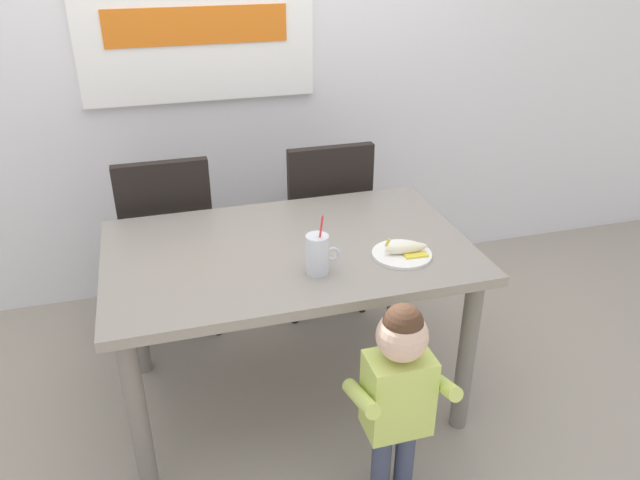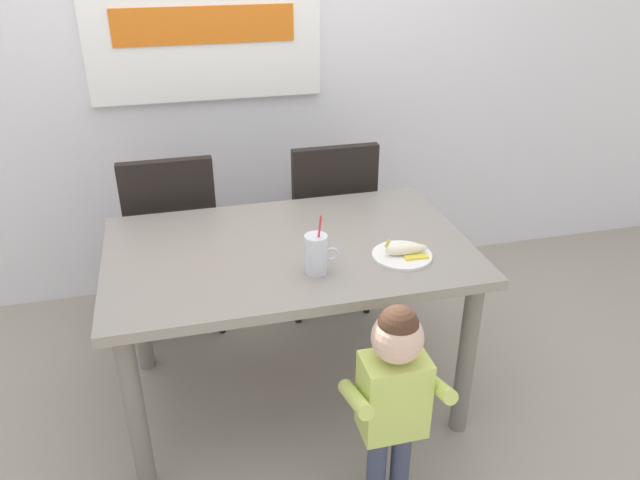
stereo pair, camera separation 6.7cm
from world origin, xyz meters
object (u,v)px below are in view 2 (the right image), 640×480
dining_table (289,269)px  snack_plate (402,255)px  milk_cup (316,256)px  peeled_banana (407,250)px  dining_chair_right (329,218)px  dining_chair_left (173,234)px  toddler_standing (394,387)px

dining_table → snack_plate: 0.46m
milk_cup → peeled_banana: milk_cup is taller
dining_chair_right → peeled_banana: size_ratio=5.55×
dining_chair_right → peeled_banana: bearing=95.4°
snack_plate → peeled_banana: (0.02, -0.01, 0.03)m
dining_chair_left → peeled_banana: dining_chair_left is taller
dining_chair_left → peeled_banana: (0.86, -0.86, 0.24)m
dining_table → dining_chair_left: 0.80m
dining_chair_left → snack_plate: (0.85, -0.85, 0.22)m
milk_cup → snack_plate: milk_cup is taller
dining_table → milk_cup: milk_cup is taller
dining_chair_right → peeled_banana: (0.08, -0.85, 0.24)m
dining_table → toddler_standing: bearing=-70.8°
dining_chair_left → dining_chair_right: 0.78m
dining_chair_left → dining_chair_right: same height
dining_chair_left → toddler_standing: dining_chair_left is taller
dining_table → dining_chair_right: dining_chair_right is taller
milk_cup → snack_plate: 0.35m
dining_chair_left → peeled_banana: 1.24m
milk_cup → dining_chair_left: bearing=119.6°
dining_table → dining_chair_left: dining_chair_left is taller
toddler_standing → peeled_banana: size_ratio=4.84×
dining_chair_right → toddler_standing: (-0.12, -1.29, -0.02)m
toddler_standing → milk_cup: (-0.16, 0.41, 0.30)m
toddler_standing → milk_cup: size_ratio=3.39×
dining_chair_left → milk_cup: bearing=119.6°
dining_table → snack_plate: bearing=-25.2°
dining_table → dining_chair_right: size_ratio=1.48×
dining_chair_left → snack_plate: dining_chair_left is taller
milk_cup → toddler_standing: bearing=-68.4°
dining_chair_right → snack_plate: 0.87m
dining_table → dining_chair_right: 0.74m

